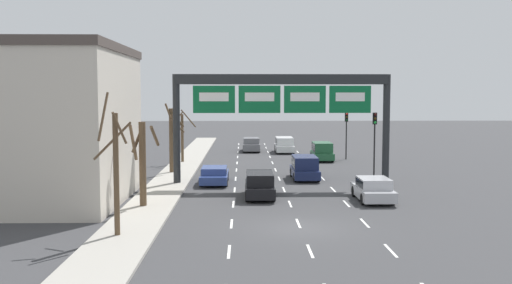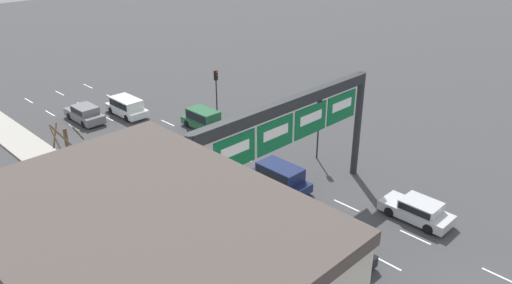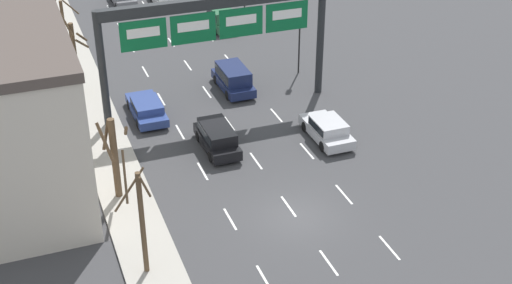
{
  "view_description": "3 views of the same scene",
  "coord_description": "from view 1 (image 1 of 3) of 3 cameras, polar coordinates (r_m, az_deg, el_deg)",
  "views": [
    {
      "loc": [
        -2.71,
        -26.66,
        6.37
      ],
      "look_at": [
        -1.84,
        12.45,
        3.09
      ],
      "focal_mm": 40.0,
      "sensor_mm": 36.0,
      "label": 1
    },
    {
      "loc": [
        -20.8,
        -4.72,
        17.67
      ],
      "look_at": [
        -0.77,
        15.4,
        4.52
      ],
      "focal_mm": 35.0,
      "sensor_mm": 36.0,
      "label": 2
    },
    {
      "loc": [
        -12.55,
        -27.79,
        21.94
      ],
      "look_at": [
        -0.72,
        4.06,
        2.49
      ],
      "focal_mm": 50.0,
      "sensor_mm": 36.0,
      "label": 3
    }
  ],
  "objects": [
    {
      "name": "ground_plane",
      "position": [
        27.54,
        4.45,
        -8.59
      ],
      "size": [
        220.0,
        220.0,
        0.0
      ],
      "primitive_type": "plane",
      "color": "#3D3D3F"
    },
    {
      "name": "sidewalk_left",
      "position": [
        27.9,
        -12.31,
        -8.36
      ],
      "size": [
        2.8,
        110.0,
        0.15
      ],
      "color": "#A8A399",
      "rests_on": "ground_plane"
    },
    {
      "name": "lane_dashes",
      "position": [
        40.75,
        2.56,
        -4.2
      ],
      "size": [
        6.72,
        67.0,
        0.01
      ],
      "color": "white",
      "rests_on": "ground_plane"
    },
    {
      "name": "sign_gantry",
      "position": [
        40.04,
        2.61,
        4.35
      ],
      "size": [
        15.3,
        0.7,
        7.77
      ],
      "color": "#232628",
      "rests_on": "ground_plane"
    },
    {
      "name": "building_near",
      "position": [
        35.72,
        -19.77,
        1.73
      ],
      "size": [
        8.65,
        11.87,
        9.25
      ],
      "color": "beige",
      "rests_on": "ground_plane"
    },
    {
      "name": "car_silver",
      "position": [
        34.89,
        11.63,
        -4.57
      ],
      "size": [
        1.94,
        4.44,
        1.4
      ],
      "color": "#B7B7BC",
      "rests_on": "ground_plane"
    },
    {
      "name": "car_blue",
      "position": [
        40.87,
        -4.17,
        -3.24
      ],
      "size": [
        1.94,
        4.78,
        1.22
      ],
      "color": "navy",
      "rests_on": "ground_plane"
    },
    {
      "name": "suv_black",
      "position": [
        35.27,
        0.37,
        -4.16
      ],
      "size": [
        1.81,
        4.38,
        1.57
      ],
      "color": "black",
      "rests_on": "ground_plane"
    },
    {
      "name": "suv_navy",
      "position": [
        42.97,
        4.89,
        -2.44
      ],
      "size": [
        1.93,
        4.54,
        1.74
      ],
      "color": "#19234C",
      "rests_on": "ground_plane"
    },
    {
      "name": "car_grey",
      "position": [
        63.6,
        -0.47,
        -0.22
      ],
      "size": [
        1.89,
        4.56,
        1.54
      ],
      "color": "slate",
      "rests_on": "ground_plane"
    },
    {
      "name": "suv_green",
      "position": [
        55.15,
        6.62,
        -0.85
      ],
      "size": [
        1.89,
        4.19,
        1.76
      ],
      "color": "#235B38",
      "rests_on": "ground_plane"
    },
    {
      "name": "suv_white",
      "position": [
        62.4,
        2.84,
        -0.2
      ],
      "size": [
        1.99,
        4.67,
        1.69
      ],
      "color": "silver",
      "rests_on": "ground_plane"
    },
    {
      "name": "traffic_light_near_gantry",
      "position": [
        44.69,
        11.78,
        1.06
      ],
      "size": [
        0.3,
        0.35,
        4.97
      ],
      "color": "black",
      "rests_on": "ground_plane"
    },
    {
      "name": "traffic_light_mid_block",
      "position": [
        56.38,
        9.03,
        1.61
      ],
      "size": [
        0.3,
        0.35,
        4.61
      ],
      "color": "black",
      "rests_on": "ground_plane"
    },
    {
      "name": "tree_bare_closest",
      "position": [
        32.35,
        -11.29,
        -1.7
      ],
      "size": [
        1.69,
        1.54,
        4.69
      ],
      "color": "brown",
      "rests_on": "sidewalk_left"
    },
    {
      "name": "tree_bare_second",
      "position": [
        45.88,
        -8.41,
        0.48
      ],
      "size": [
        1.59,
        1.4,
        5.5
      ],
      "color": "brown",
      "rests_on": "sidewalk_left"
    },
    {
      "name": "tree_bare_third",
      "position": [
        52.92,
        -7.45,
        0.92
      ],
      "size": [
        2.32,
        2.32,
        4.95
      ],
      "color": "brown",
      "rests_on": "sidewalk_left"
    },
    {
      "name": "tree_bare_furthest",
      "position": [
        25.85,
        -13.9,
        -2.32
      ],
      "size": [
        1.68,
        1.69,
        6.32
      ],
      "color": "brown",
      "rests_on": "sidewalk_left"
    }
  ]
}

